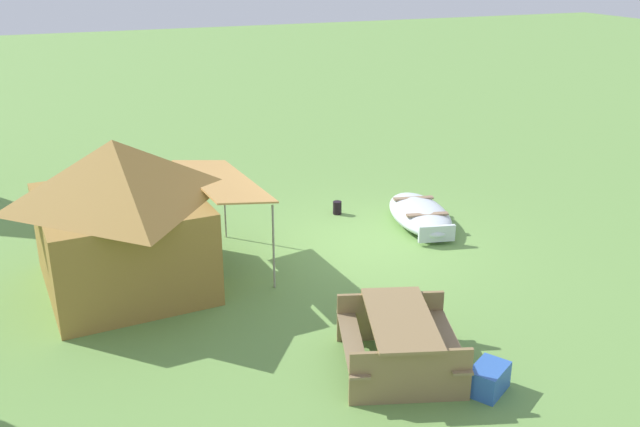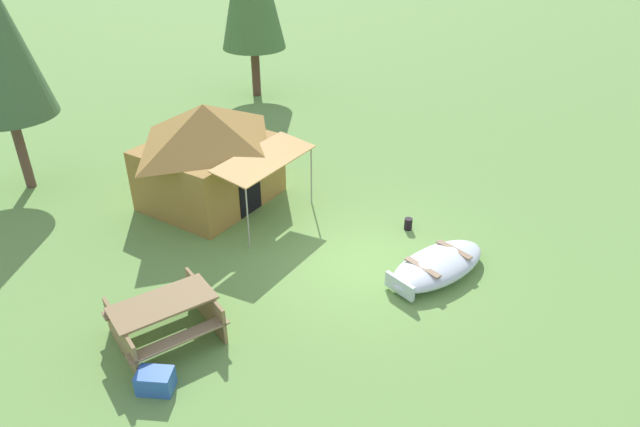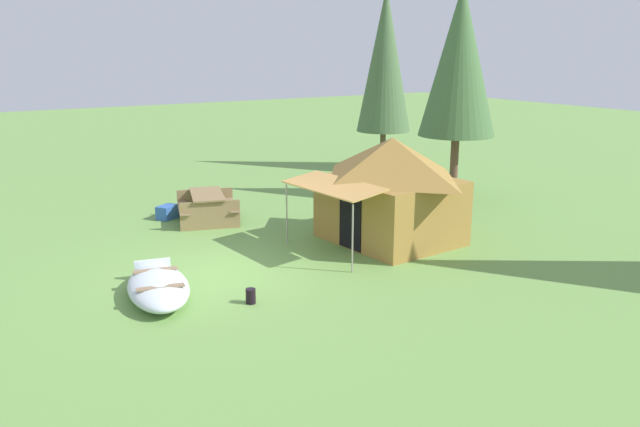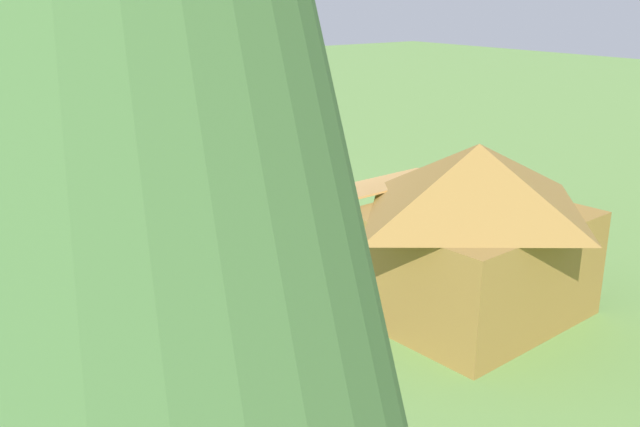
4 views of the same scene
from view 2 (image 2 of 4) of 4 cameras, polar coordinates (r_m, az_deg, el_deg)
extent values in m
plane|color=#6A9849|center=(12.28, 3.67, -4.70)|extent=(80.00, 80.00, 0.00)
ellipsoid|color=silver|center=(11.99, 11.61, -5.06)|extent=(2.63, 1.62, 0.43)
ellipsoid|color=#45494C|center=(11.97, 11.63, -4.92)|extent=(2.41, 1.45, 0.15)
cube|color=#886C51|center=(12.23, 13.17, -3.51)|extent=(0.32, 0.86, 0.04)
cube|color=#886C51|center=(11.57, 10.14, -5.28)|extent=(0.32, 0.86, 0.04)
cube|color=silver|center=(11.26, 7.92, -7.16)|extent=(0.23, 0.72, 0.33)
cube|color=olive|center=(14.44, -10.89, 4.05)|extent=(3.11, 2.73, 1.55)
pyramid|color=olive|center=(13.94, -11.39, 8.70)|extent=(3.36, 2.94, 0.97)
cube|color=black|center=(13.73, -6.98, 2.37)|extent=(0.76, 0.09, 1.24)
cube|color=tan|center=(13.02, -5.49, 5.50)|extent=(2.70, 1.24, 0.16)
cylinder|color=gray|center=(14.05, -0.86, 3.68)|extent=(0.04, 0.04, 1.47)
cylinder|color=gray|center=(12.34, -7.17, -0.62)|extent=(0.04, 0.04, 1.47)
cube|color=olive|center=(10.28, -15.39, -8.57)|extent=(1.91, 1.32, 0.04)
cube|color=#88704E|center=(10.01, -13.78, -11.97)|extent=(1.74, 0.77, 0.04)
cube|color=#88704E|center=(10.97, -16.38, -8.12)|extent=(1.74, 0.77, 0.04)
cube|color=olive|center=(10.39, -19.09, -11.62)|extent=(0.52, 1.48, 0.74)
cube|color=olive|center=(10.71, -11.26, -8.85)|extent=(0.52, 1.48, 0.74)
cube|color=#3160B8|center=(9.78, -16.03, -15.69)|extent=(0.62, 0.68, 0.37)
cylinder|color=black|center=(13.40, 8.75, -1.03)|extent=(0.21, 0.21, 0.28)
cylinder|color=brown|center=(16.61, -27.47, 5.45)|extent=(0.25, 0.25, 1.98)
cylinder|color=brown|center=(21.90, -6.39, 13.81)|extent=(0.31, 0.31, 1.76)
camera|label=1|loc=(11.34, -65.70, 3.94)|focal=39.59mm
camera|label=3|loc=(20.42, 37.92, 17.52)|focal=36.11mm
camera|label=4|loc=(22.69, -9.26, 23.52)|focal=39.27mm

